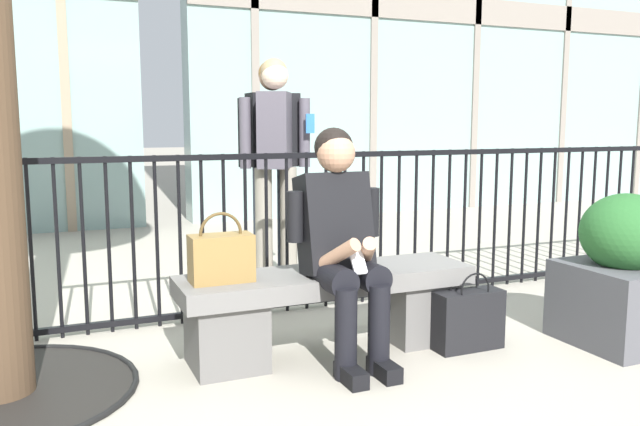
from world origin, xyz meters
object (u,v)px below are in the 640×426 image
Objects in this scene: shopping_bag at (468,319)px; planter at (624,275)px; handbag_on_bench at (221,257)px; stone_bench at (327,303)px; bystander_at_railing at (273,153)px; seated_person_with_phone at (341,238)px; bystander_further_back at (276,154)px.

planter is at bearing -16.06° from shopping_bag.
handbag_on_bench is 0.41× the size of planter.
stone_bench is 0.94× the size of bystander_at_railing.
handbag_on_bench is 0.21× the size of bystander_at_railing.
stone_bench is 1.86m from bystander_at_railing.
stone_bench is at bearing 160.22° from shopping_bag.
planter is (1.57, -0.38, -0.26)m from seated_person_with_phone.
bystander_at_railing is 0.17m from bystander_further_back.
bystander_at_railing reaches higher than handbag_on_bench.
bystander_at_railing is 1.00× the size of bystander_further_back.
bystander_at_railing reaches higher than planter.
seated_person_with_phone reaches higher than planter.
bystander_at_railing is at bearing 120.83° from planter.
shopping_bag is (1.31, -0.25, -0.41)m from handbag_on_bench.
shopping_bag is at bearing -76.96° from bystander_at_railing.
bystander_further_back is (-0.49, 1.78, 0.83)m from shopping_bag.
planter reaches higher than shopping_bag.
handbag_on_bench reaches higher than stone_bench.
seated_person_with_phone reaches higher than shopping_bag.
seated_person_with_phone is 1.70m from bystander_further_back.
stone_bench is 4.56× the size of handbag_on_bench.
bystander_at_railing is at bearing 63.18° from handbag_on_bench.
planter is (1.35, -2.03, -0.61)m from bystander_further_back.
planter is (1.31, -2.20, -0.61)m from bystander_at_railing.
bystander_at_railing is (0.28, 1.69, 0.73)m from stone_bench.
bystander_further_back is at bearing -102.15° from bystander_at_railing.
handbag_on_bench is (-0.58, -0.01, 0.31)m from stone_bench.
seated_person_with_phone is at bearing -80.68° from stone_bench.
bystander_further_back is at bearing 105.28° from shopping_bag.
seated_person_with_phone is 2.76× the size of shopping_bag.
bystander_further_back is at bearing 123.55° from planter.
handbag_on_bench is at bearing -116.82° from bystander_at_railing.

